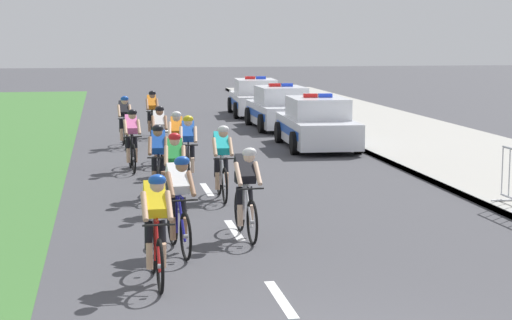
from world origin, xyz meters
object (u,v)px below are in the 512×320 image
cyclist_eleventh (124,121)px  police_car_third (255,99)px  cyclist_sixth (188,147)px  cyclist_tenth (132,139)px  cyclist_eighth (159,134)px  police_car_nearest (317,125)px  cyclist_third (246,191)px  cyclist_twelfth (152,113)px  cyclist_fourth (175,171)px  cyclist_second (179,202)px  cyclist_ninth (177,141)px  cyclist_fifth (222,161)px  cyclist_lead (156,226)px  police_car_second (280,109)px  cyclist_seventh (158,160)px

cyclist_eleventh → police_car_third: police_car_third is taller
cyclist_sixth → cyclist_tenth: (-1.20, 1.83, 0.00)m
cyclist_eighth → police_car_third: 14.05m
police_car_nearest → cyclist_third: bearing=-109.4°
cyclist_eighth → cyclist_twelfth: bearing=88.6°
cyclist_fourth → cyclist_twelfth: size_ratio=1.00×
cyclist_third → police_car_nearest: (3.88, 11.03, -0.11)m
cyclist_fourth → cyclist_eighth: size_ratio=1.00×
cyclist_eighth → cyclist_fourth: bearing=-90.9°
cyclist_third → police_car_nearest: police_car_nearest is taller
cyclist_second → police_car_nearest: (5.04, 11.83, -0.11)m
cyclist_ninth → cyclist_fifth: bearing=-79.5°
police_car_nearest → cyclist_sixth: bearing=-128.7°
cyclist_eleventh → police_car_nearest: (5.53, -1.07, -0.11)m
cyclist_second → cyclist_eighth: size_ratio=1.00×
police_car_third → cyclist_lead: bearing=-102.8°
cyclist_eighth → cyclist_ninth: (0.31, -1.62, 0.00)m
cyclist_sixth → police_car_second: size_ratio=0.39×
cyclist_ninth → cyclist_twelfth: bearing=91.2°
cyclist_seventh → police_car_nearest: size_ratio=0.39×
cyclist_fourth → cyclist_seventh: 1.51m
cyclist_tenth → cyclist_fourth: bearing=-83.1°
cyclist_fifth → cyclist_eighth: size_ratio=1.00×
cyclist_second → cyclist_seventh: 4.61m
cyclist_second → police_car_second: 17.98m
cyclist_seventh → cyclist_fifth: bearing=-17.0°
cyclist_third → cyclist_seventh: bearing=107.2°
cyclist_twelfth → police_car_second: (4.60, 2.08, -0.11)m
police_car_third → cyclist_fifth: bearing=-101.8°
cyclist_lead → cyclist_tenth: size_ratio=1.00×
cyclist_eleventh → police_car_second: 7.05m
cyclist_fourth → cyclist_third: bearing=-67.4°
cyclist_eleventh → police_car_nearest: 5.64m
cyclist_second → cyclist_third: 1.41m
cyclist_sixth → police_car_nearest: police_car_nearest is taller
cyclist_seventh → police_car_third: size_ratio=0.38×
cyclist_second → police_car_second: bearing=73.7°
cyclist_fifth → cyclist_sixth: same height
cyclist_eighth → police_car_nearest: 5.42m
cyclist_lead → cyclist_eleventh: bearing=90.2°
cyclist_second → police_car_second: police_car_second is taller
cyclist_second → cyclist_third: bearing=34.7°
police_car_nearest → cyclist_fourth: bearing=-119.1°
police_car_nearest → police_car_second: 5.43m
cyclist_tenth → police_car_nearest: police_car_nearest is taller
cyclist_lead → cyclist_ninth: size_ratio=1.00×
cyclist_fourth → police_car_second: bearing=71.1°
cyclist_third → cyclist_fourth: size_ratio=1.00×
police_car_third → cyclist_eighth: bearing=-109.8°
cyclist_eighth → cyclist_ninth: bearing=-79.2°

